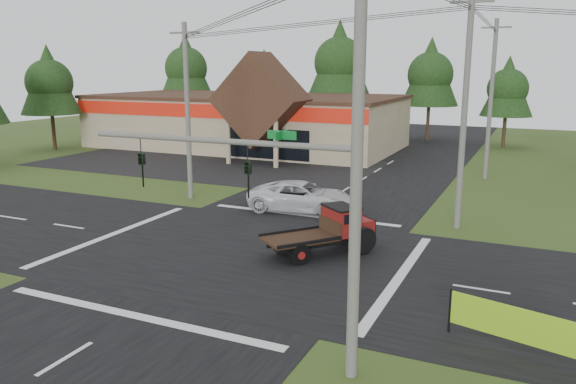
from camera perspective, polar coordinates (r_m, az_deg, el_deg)
The scene contains 19 objects.
ground at distance 24.70m, azimuth -4.82°, elevation -6.21°, with size 120.00×120.00×0.00m, color #314B1A.
road_ns at distance 24.70m, azimuth -4.82°, elevation -6.18°, with size 12.00×120.00×0.02m, color black.
road_ew at distance 24.70m, azimuth -4.82°, elevation -6.18°, with size 120.00×12.00×0.02m, color black.
parking_apron at distance 47.57m, azimuth -8.41°, elevation 2.86°, with size 28.00×14.00×0.02m, color black.
cvs_building at distance 57.10m, azimuth -4.18°, elevation 7.36°, with size 30.40×18.20×9.19m.
traffic_signal_mast at distance 14.50m, azimuth 0.52°, elevation -1.43°, with size 8.12×0.24×7.00m.
utility_pole_nr at distance 13.67m, azimuth 7.00°, elevation 2.81°, with size 2.00×0.30×11.00m.
utility_pole_nw at distance 34.52m, azimuth -10.17°, elevation 8.15°, with size 2.00×0.30×10.50m.
utility_pole_ne at distance 28.65m, azimuth 17.50°, elevation 7.91°, with size 2.00×0.30×11.50m.
utility_pole_n at distance 42.56m, azimuth 19.92°, elevation 8.88°, with size 2.00×0.30×11.20m.
tree_row_a at distance 73.26m, azimuth -10.33°, elevation 12.47°, with size 6.72×6.72×12.12m.
tree_row_b at distance 69.88m, azimuth -2.42°, elevation 11.56°, with size 5.60×5.60×10.10m.
tree_row_c at distance 65.03m, azimuth 5.25°, elevation 13.22°, with size 7.28×7.28×13.13m.
tree_row_d at distance 63.42m, azimuth 14.28°, elevation 11.69°, with size 6.16×6.16×11.11m.
tree_row_e at distance 60.49m, azimuth 21.43°, elevation 9.92°, with size 5.04×5.04×9.09m.
tree_side_w at distance 59.36m, azimuth -23.11°, elevation 10.40°, with size 5.60×5.60×10.10m.
antique_flatbed_truck at distance 24.18m, azimuth 3.39°, elevation -4.01°, with size 1.90×4.98×2.08m, color #58110C, non-canonical shape.
roadside_banner at distance 17.48m, azimuth 22.40°, elevation -12.85°, with size 4.16×0.12×1.42m, color #7EB718, non-canonical shape.
white_pickup at distance 31.49m, azimuth 1.41°, elevation -0.47°, with size 2.75×5.97×1.66m, color silver.
Camera 1 is at (11.52, -20.36, 7.93)m, focal length 35.00 mm.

